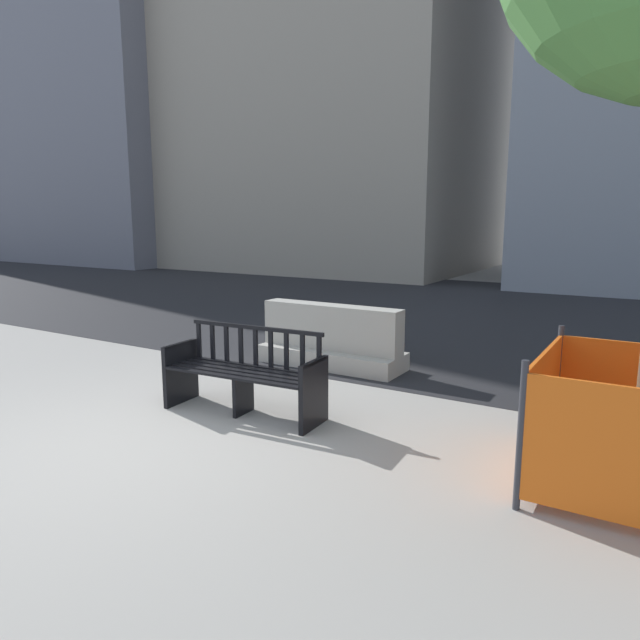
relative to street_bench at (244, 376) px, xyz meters
name	(u,v)px	position (x,y,z in m)	size (l,w,h in m)	color
ground_plane	(136,446)	(-0.28, -1.18, -0.40)	(200.00, 200.00, 0.00)	gray
street_asphalt	(455,311)	(-0.28, 7.52, -0.39)	(120.00, 12.00, 0.01)	black
street_bench	(244,376)	(0.00, 0.00, 0.00)	(1.72, 0.64, 0.88)	black
jersey_barrier_centre	(331,341)	(-0.21, 2.10, -0.06)	(2.00, 0.69, 0.84)	#9E998E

